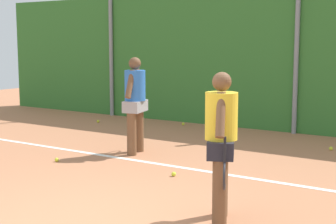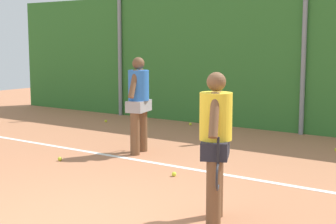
{
  "view_description": "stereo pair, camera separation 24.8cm",
  "coord_description": "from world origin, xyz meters",
  "px_view_note": "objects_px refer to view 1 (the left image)",
  "views": [
    {
      "loc": [
        3.51,
        -3.81,
        1.93
      ],
      "look_at": [
        -0.28,
        2.08,
        0.95
      ],
      "focal_mm": 54.65,
      "sensor_mm": 36.0,
      "label": 1
    },
    {
      "loc": [
        3.72,
        -3.67,
        1.93
      ],
      "look_at": [
        -0.28,
        2.08,
        0.95
      ],
      "focal_mm": 54.65,
      "sensor_mm": 36.0,
      "label": 2
    }
  ],
  "objects_px": {
    "tennis_ball_0": "(57,160)",
    "tennis_ball_2": "(98,121)",
    "player_midcourt": "(135,100)",
    "tennis_ball_7": "(183,124)",
    "player_foreground_near": "(221,139)",
    "tennis_ball_5": "(331,148)",
    "tennis_ball_3": "(174,174)"
  },
  "relations": [
    {
      "from": "tennis_ball_0",
      "to": "tennis_ball_2",
      "type": "relative_size",
      "value": 1.0
    },
    {
      "from": "player_midcourt",
      "to": "tennis_ball_7",
      "type": "height_order",
      "value": "player_midcourt"
    },
    {
      "from": "player_foreground_near",
      "to": "tennis_ball_5",
      "type": "distance_m",
      "value": 4.37
    },
    {
      "from": "tennis_ball_7",
      "to": "tennis_ball_2",
      "type": "bearing_deg",
      "value": -157.85
    },
    {
      "from": "tennis_ball_2",
      "to": "tennis_ball_7",
      "type": "bearing_deg",
      "value": 22.15
    },
    {
      "from": "player_midcourt",
      "to": "tennis_ball_0",
      "type": "distance_m",
      "value": 1.65
    },
    {
      "from": "tennis_ball_3",
      "to": "tennis_ball_0",
      "type": "bearing_deg",
      "value": -172.61
    },
    {
      "from": "tennis_ball_3",
      "to": "tennis_ball_5",
      "type": "xyz_separation_m",
      "value": [
        1.41,
        3.02,
        0.0
      ]
    },
    {
      "from": "tennis_ball_0",
      "to": "tennis_ball_3",
      "type": "distance_m",
      "value": 2.08
    },
    {
      "from": "tennis_ball_2",
      "to": "tennis_ball_5",
      "type": "bearing_deg",
      "value": -1.41
    },
    {
      "from": "player_midcourt",
      "to": "tennis_ball_3",
      "type": "height_order",
      "value": "player_midcourt"
    },
    {
      "from": "player_midcourt",
      "to": "tennis_ball_5",
      "type": "height_order",
      "value": "player_midcourt"
    },
    {
      "from": "tennis_ball_3",
      "to": "tennis_ball_5",
      "type": "height_order",
      "value": "same"
    },
    {
      "from": "tennis_ball_0",
      "to": "tennis_ball_3",
      "type": "bearing_deg",
      "value": 7.39
    },
    {
      "from": "tennis_ball_2",
      "to": "tennis_ball_7",
      "type": "distance_m",
      "value": 2.06
    },
    {
      "from": "tennis_ball_3",
      "to": "tennis_ball_5",
      "type": "relative_size",
      "value": 1.0
    },
    {
      "from": "player_midcourt",
      "to": "tennis_ball_2",
      "type": "bearing_deg",
      "value": 37.95
    },
    {
      "from": "player_foreground_near",
      "to": "tennis_ball_3",
      "type": "xyz_separation_m",
      "value": [
        -1.39,
        1.27,
        -0.87
      ]
    },
    {
      "from": "player_midcourt",
      "to": "tennis_ball_3",
      "type": "xyz_separation_m",
      "value": [
        1.38,
        -0.95,
        -0.89
      ]
    },
    {
      "from": "player_midcourt",
      "to": "tennis_ball_7",
      "type": "distance_m",
      "value": 3.23
    },
    {
      "from": "player_foreground_near",
      "to": "tennis_ball_2",
      "type": "relative_size",
      "value": 24.38
    },
    {
      "from": "player_midcourt",
      "to": "tennis_ball_3",
      "type": "relative_size",
      "value": 25.12
    },
    {
      "from": "tennis_ball_0",
      "to": "tennis_ball_2",
      "type": "height_order",
      "value": "same"
    },
    {
      "from": "tennis_ball_0",
      "to": "tennis_ball_5",
      "type": "bearing_deg",
      "value": 43.42
    },
    {
      "from": "tennis_ball_0",
      "to": "player_midcourt",
      "type": "bearing_deg",
      "value": 60.59
    },
    {
      "from": "player_foreground_near",
      "to": "tennis_ball_5",
      "type": "bearing_deg",
      "value": 155.01
    },
    {
      "from": "tennis_ball_2",
      "to": "tennis_ball_7",
      "type": "relative_size",
      "value": 1.0
    },
    {
      "from": "player_midcourt",
      "to": "tennis_ball_7",
      "type": "xyz_separation_m",
      "value": [
        -0.84,
        2.98,
        -0.89
      ]
    },
    {
      "from": "player_foreground_near",
      "to": "tennis_ball_0",
      "type": "height_order",
      "value": "player_foreground_near"
    },
    {
      "from": "player_foreground_near",
      "to": "tennis_ball_7",
      "type": "bearing_deg",
      "value": -169.98
    },
    {
      "from": "player_foreground_near",
      "to": "tennis_ball_3",
      "type": "distance_m",
      "value": 2.07
    },
    {
      "from": "tennis_ball_0",
      "to": "tennis_ball_5",
      "type": "height_order",
      "value": "same"
    }
  ]
}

